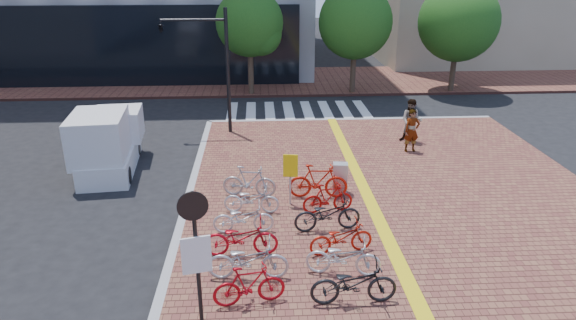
{
  "coord_description": "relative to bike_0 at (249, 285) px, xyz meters",
  "views": [
    {
      "loc": [
        -1.57,
        -12.19,
        7.56
      ],
      "look_at": [
        -0.64,
        3.69,
        1.3
      ],
      "focal_mm": 32.0,
      "sensor_mm": 36.0,
      "label": 1
    }
  ],
  "objects": [
    {
      "name": "box_truck",
      "position": [
        -5.38,
        8.68,
        0.49
      ],
      "size": [
        2.2,
        4.34,
        2.42
      ],
      "color": "silver",
      "rests_on": "ground"
    },
    {
      "name": "bike_1",
      "position": [
        -0.04,
        1.02,
        0.03
      ],
      "size": [
        2.04,
        0.78,
        1.06
      ],
      "primitive_type": "imported",
      "rotation": [
        0.0,
        0.0,
        1.53
      ],
      "color": "#B2B2B7",
      "rests_on": "sidewalk"
    },
    {
      "name": "utility_box",
      "position": [
        2.98,
        5.86,
        0.03
      ],
      "size": [
        0.53,
        0.41,
        1.06
      ],
      "primitive_type": "cube",
      "rotation": [
        0.0,
        0.0,
        -0.13
      ],
      "color": "silver",
      "rests_on": "sidewalk"
    },
    {
      "name": "pedestrian_b",
      "position": [
        6.82,
        10.85,
        0.44
      ],
      "size": [
        1.13,
        1.02,
        1.88
      ],
      "primitive_type": "imported",
      "rotation": [
        0.0,
        0.0,
        -0.42
      ],
      "color": "#4A535E",
      "rests_on": "sidewalk"
    },
    {
      "name": "bike_10",
      "position": [
        2.39,
        4.45,
        -0.02
      ],
      "size": [
        1.66,
        0.7,
        0.97
      ],
      "primitive_type": "imported",
      "rotation": [
        0.0,
        0.0,
        1.73
      ],
      "color": "#9F0E0B",
      "rests_on": "sidewalk"
    },
    {
      "name": "bike_3",
      "position": [
        -0.21,
        3.34,
        -0.04
      ],
      "size": [
        1.76,
        0.64,
        0.92
      ],
      "primitive_type": "imported",
      "rotation": [
        0.0,
        0.0,
        1.59
      ],
      "color": "silver",
      "rests_on": "sidewalk"
    },
    {
      "name": "kerb_north",
      "position": [
        4.88,
        14.37,
        -0.58
      ],
      "size": [
        14.0,
        0.25,
        0.15
      ],
      "primitive_type": "cube",
      "color": "gray",
      "rests_on": "ground"
    },
    {
      "name": "bike_9",
      "position": [
        2.22,
        3.33,
        0.01
      ],
      "size": [
        2.03,
        0.91,
        1.03
      ],
      "primitive_type": "imported",
      "rotation": [
        0.0,
        0.0,
        1.69
      ],
      "color": "black",
      "rests_on": "sidewalk"
    },
    {
      "name": "crosswalk",
      "position": [
        2.38,
        16.37,
        -0.65
      ],
      "size": [
        7.5,
        4.0,
        0.01
      ],
      "color": "silver",
      "rests_on": "ground"
    },
    {
      "name": "bike_0",
      "position": [
        0.0,
        0.0,
        0.0
      ],
      "size": [
        1.73,
        0.75,
        1.0
      ],
      "primitive_type": "imported",
      "rotation": [
        0.0,
        0.0,
        1.74
      ],
      "color": "#AC0C16",
      "rests_on": "sidewalk"
    },
    {
      "name": "street_trees",
      "position": [
        6.92,
        19.83,
        3.45
      ],
      "size": [
        16.2,
        4.6,
        6.35
      ],
      "color": "#38281E",
      "rests_on": "far_sidewalk"
    },
    {
      "name": "bike_4",
      "position": [
        0.01,
        4.58,
        -0.05
      ],
      "size": [
        1.79,
        0.79,
        0.91
      ],
      "primitive_type": "imported",
      "rotation": [
        0.0,
        0.0,
        1.46
      ],
      "color": "silver",
      "rests_on": "sidewalk"
    },
    {
      "name": "traffic_light_pole",
      "position": [
        -2.3,
        12.72,
        3.29
      ],
      "size": [
        2.95,
        1.14,
        5.5
      ],
      "color": "black",
      "rests_on": "sidewalk"
    },
    {
      "name": "yellow_sign",
      "position": [
        1.25,
        5.08,
        0.69
      ],
      "size": [
        0.47,
        0.14,
        1.72
      ],
      "color": "#B7B7BC",
      "rests_on": "sidewalk"
    },
    {
      "name": "bike_11",
      "position": [
        2.2,
        5.53,
        0.08
      ],
      "size": [
        1.98,
        0.69,
        1.17
      ],
      "primitive_type": "imported",
      "rotation": [
        0.0,
        0.0,
        1.5
      ],
      "color": "#B51B0C",
      "rests_on": "sidewalk"
    },
    {
      "name": "bike_2",
      "position": [
        -0.24,
        2.11,
        0.02
      ],
      "size": [
        1.98,
        0.7,
        1.04
      ],
      "primitive_type": "imported",
      "rotation": [
        0.0,
        0.0,
        1.57
      ],
      "color": "#AE0C19",
      "rests_on": "sidewalk"
    },
    {
      "name": "ground",
      "position": [
        1.88,
        2.37,
        -0.65
      ],
      "size": [
        120.0,
        120.0,
        0.0
      ],
      "primitive_type": "plane",
      "color": "black",
      "rests_on": "ground"
    },
    {
      "name": "pedestrian_a",
      "position": [
        6.5,
        9.69,
        0.38
      ],
      "size": [
        0.7,
        0.52,
        1.77
      ],
      "primitive_type": "imported",
      "rotation": [
        0.0,
        0.0,
        0.15
      ],
      "color": "gray",
      "rests_on": "sidewalk"
    },
    {
      "name": "bike_5",
      "position": [
        -0.07,
        5.75,
        0.03
      ],
      "size": [
        1.85,
        0.81,
        1.07
      ],
      "primitive_type": "imported",
      "rotation": [
        0.0,
        0.0,
        1.4
      ],
      "color": "#A6A6AA",
      "rests_on": "sidewalk"
    },
    {
      "name": "far_sidewalk",
      "position": [
        1.88,
        23.37,
        -0.58
      ],
      "size": [
        70.0,
        8.0,
        0.15
      ],
      "primitive_type": "cube",
      "color": "brown",
      "rests_on": "ground"
    },
    {
      "name": "bike_7",
      "position": [
        2.32,
        1.06,
        -0.01
      ],
      "size": [
        1.96,
        0.97,
        0.99
      ],
      "primitive_type": "imported",
      "rotation": [
        0.0,
        0.0,
        1.4
      ],
      "color": "silver",
      "rests_on": "sidewalk"
    },
    {
      "name": "bike_6",
      "position": [
        2.38,
        -0.1,
        0.02
      ],
      "size": [
        2.01,
        0.75,
        1.05
      ],
      "primitive_type": "imported",
      "rotation": [
        0.0,
        0.0,
        1.6
      ],
      "color": "black",
      "rests_on": "sidewalk"
    },
    {
      "name": "bike_8",
      "position": [
        2.43,
        2.06,
        -0.04
      ],
      "size": [
        1.84,
        0.94,
        0.92
      ],
      "primitive_type": "imported",
      "rotation": [
        0.0,
        0.0,
        1.76
      ],
      "color": "#A8170C",
      "rests_on": "sidewalk"
    },
    {
      "name": "notice_sign",
      "position": [
        -1.0,
        -0.89,
        1.58
      ],
      "size": [
        0.6,
        0.21,
        3.3
      ],
      "color": "black",
      "rests_on": "sidewalk"
    }
  ]
}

